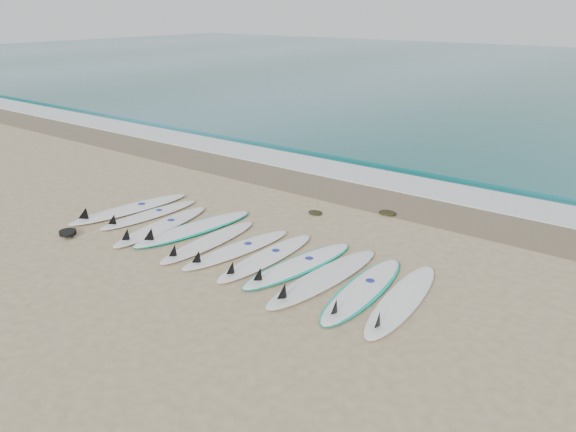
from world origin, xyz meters
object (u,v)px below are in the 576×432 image
Objects in this scene: surfboard_5 at (235,250)px; leash_coil at (68,233)px; surfboard_10 at (401,301)px; surfboard_0 at (127,209)px.

surfboard_5 reaches higher than leash_coil.
surfboard_10 is 5.78× the size of leash_coil.
surfboard_0 is 3.30m from surfboard_5.
surfboard_0 is 6.52m from surfboard_10.
surfboard_0 is 1.08× the size of surfboard_10.
leash_coil is (0.17, -1.53, -0.01)m from surfboard_0.
surfboard_10 is (3.23, 0.12, 0.00)m from surfboard_5.
surfboard_5 is at bearing 175.73° from surfboard_10.
leash_coil is at bearing -173.21° from surfboard_10.
surfboard_5 is 3.41m from leash_coil.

